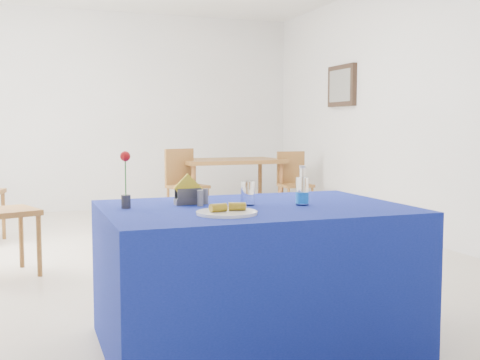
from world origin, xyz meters
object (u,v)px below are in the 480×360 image
at_px(chair_bg_left, 184,180).
at_px(chair_bg_right, 293,179).
at_px(water_bottle, 302,192).
at_px(plate, 227,213).
at_px(blue_table, 254,275).
at_px(oak_table, 229,165).

relative_size(chair_bg_left, chair_bg_right, 1.06).
bearing_deg(water_bottle, chair_bg_left, 84.32).
distance_m(plate, blue_table, 0.51).
bearing_deg(blue_table, water_bottle, -11.41).
height_order(plate, chair_bg_left, chair_bg_left).
relative_size(water_bottle, oak_table, 0.16).
bearing_deg(chair_bg_right, oak_table, 154.60).
bearing_deg(chair_bg_left, plate, -120.63).
relative_size(blue_table, water_bottle, 7.44).
bearing_deg(oak_table, chair_bg_right, -27.52).
bearing_deg(chair_bg_right, water_bottle, -112.03).
bearing_deg(oak_table, chair_bg_left, -153.70).
height_order(plate, blue_table, plate).
bearing_deg(oak_table, plate, -108.75).
bearing_deg(plate, oak_table, 71.25).
relative_size(blue_table, chair_bg_right, 1.86).
relative_size(plate, water_bottle, 1.39).
relative_size(oak_table, chair_bg_left, 1.51).
bearing_deg(chair_bg_left, blue_table, -118.18).
xyz_separation_m(plate, water_bottle, (0.50, 0.19, 0.06)).
xyz_separation_m(water_bottle, chair_bg_left, (0.42, 4.25, -0.30)).
relative_size(water_bottle, chair_bg_right, 0.25).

